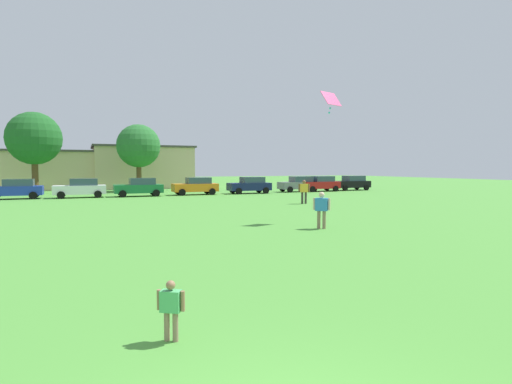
# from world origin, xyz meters

# --- Properties ---
(ground_plane) EXTENTS (160.00, 160.00, 0.00)m
(ground_plane) POSITION_xyz_m (0.00, 30.00, 0.00)
(ground_plane) COLOR #4C9338
(child_kite_flyer) EXTENTS (0.39, 0.31, 0.95)m
(child_kite_flyer) POSITION_xyz_m (-0.50, 3.18, 0.56)
(child_kite_flyer) COLOR #8C7259
(child_kite_flyer) RESTS_ON ground
(adult_bystander) EXTENTS (0.60, 0.57, 1.60)m
(adult_bystander) POSITION_xyz_m (7.84, 12.33, 0.95)
(adult_bystander) COLOR #8C7259
(adult_bystander) RESTS_ON ground
(bystander_near_trees) EXTENTS (0.75, 0.54, 1.74)m
(bystander_near_trees) POSITION_xyz_m (13.20, 23.40, 1.03)
(bystander_near_trees) COLOR #3F3833
(bystander_near_trees) RESTS_ON ground
(kite) EXTENTS (1.22, 0.86, 1.09)m
(kite) POSITION_xyz_m (9.65, 14.47, 5.98)
(kite) COLOR #F24C8C
(parked_car_blue_0) EXTENTS (4.30, 2.02, 1.68)m
(parked_car_blue_0) POSITION_xyz_m (-6.94, 36.68, 0.86)
(parked_car_blue_0) COLOR #1E38AD
(parked_car_blue_0) RESTS_ON ground
(parked_car_white_1) EXTENTS (4.30, 2.02, 1.68)m
(parked_car_white_1) POSITION_xyz_m (-1.90, 36.28, 0.86)
(parked_car_white_1) COLOR white
(parked_car_white_1) RESTS_ON ground
(parked_car_green_2) EXTENTS (4.30, 2.02, 1.68)m
(parked_car_green_2) POSITION_xyz_m (3.06, 36.00, 0.86)
(parked_car_green_2) COLOR #196B38
(parked_car_green_2) RESTS_ON ground
(parked_car_orange_3) EXTENTS (4.30, 2.02, 1.68)m
(parked_car_orange_3) POSITION_xyz_m (8.39, 36.12, 0.86)
(parked_car_orange_3) COLOR orange
(parked_car_orange_3) RESTS_ON ground
(parked_car_navy_4) EXTENTS (4.30, 2.02, 1.68)m
(parked_car_navy_4) POSITION_xyz_m (13.97, 35.93, 0.86)
(parked_car_navy_4) COLOR #141E4C
(parked_car_navy_4) RESTS_ON ground
(parked_car_gray_5) EXTENTS (4.30, 2.02, 1.68)m
(parked_car_gray_5) POSITION_xyz_m (19.98, 36.58, 0.86)
(parked_car_gray_5) COLOR slate
(parked_car_gray_5) RESTS_ON ground
(parked_car_red_6) EXTENTS (4.30, 2.02, 1.68)m
(parked_car_red_6) POSITION_xyz_m (22.53, 36.28, 0.86)
(parked_car_red_6) COLOR red
(parked_car_red_6) RESTS_ON ground
(parked_car_black_7) EXTENTS (4.30, 2.02, 1.68)m
(parked_car_black_7) POSITION_xyz_m (27.08, 36.84, 0.86)
(parked_car_black_7) COLOR black
(parked_car_black_7) RESTS_ON ground
(tree_center) EXTENTS (5.23, 5.23, 8.14)m
(tree_center) POSITION_xyz_m (-6.09, 43.50, 5.50)
(tree_center) COLOR brown
(tree_center) RESTS_ON ground
(tree_far_right) EXTENTS (4.74, 4.74, 7.38)m
(tree_far_right) POSITION_xyz_m (4.03, 44.14, 4.98)
(tree_far_right) COLOR brown
(tree_far_right) RESTS_ON ground
(house_left) EXTENTS (12.36, 9.23, 5.37)m
(house_left) POSITION_xyz_m (5.52, 52.85, 2.70)
(house_left) COLOR beige
(house_left) RESTS_ON ground
(house_right) EXTENTS (14.46, 8.14, 4.67)m
(house_right) POSITION_xyz_m (-3.24, 52.85, 2.34)
(house_right) COLOR beige
(house_right) RESTS_ON ground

